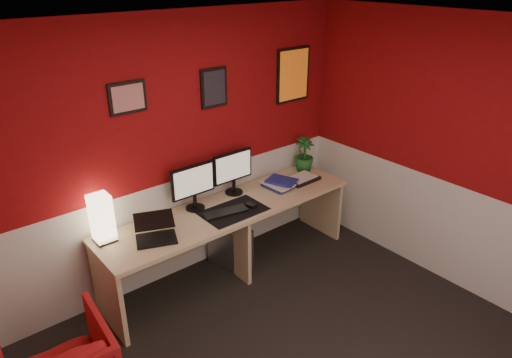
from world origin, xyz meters
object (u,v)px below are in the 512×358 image
(shoji_lamp, at_px, (102,220))
(pc_tower, at_px, (230,246))
(zen_tray, at_px, (302,179))
(potted_plant, at_px, (304,154))
(monitor_left, at_px, (194,181))
(monitor_right, at_px, (233,166))
(laptop, at_px, (155,229))
(desk, at_px, (231,240))

(shoji_lamp, xyz_separation_m, pc_tower, (1.21, -0.10, -0.70))
(shoji_lamp, height_order, zen_tray, shoji_lamp)
(zen_tray, xyz_separation_m, potted_plant, (0.20, 0.18, 0.18))
(zen_tray, distance_m, potted_plant, 0.32)
(pc_tower, bearing_deg, monitor_left, 150.93)
(pc_tower, bearing_deg, shoji_lamp, 163.23)
(monitor_right, height_order, potted_plant, monitor_right)
(laptop, distance_m, monitor_right, 1.09)
(desk, relative_size, potted_plant, 6.75)
(desk, distance_m, laptop, 0.95)
(laptop, height_order, potted_plant, potted_plant)
(laptop, relative_size, zen_tray, 0.94)
(pc_tower, bearing_deg, zen_tray, -17.28)
(laptop, relative_size, pc_tower, 0.73)
(shoji_lamp, bearing_deg, desk, -9.22)
(laptop, bearing_deg, potted_plant, 29.91)
(monitor_left, relative_size, monitor_right, 1.00)
(shoji_lamp, relative_size, zen_tray, 1.14)
(potted_plant, bearing_deg, monitor_right, 177.54)
(laptop, relative_size, monitor_left, 0.57)
(potted_plant, bearing_deg, shoji_lamp, 179.75)
(desk, distance_m, zen_tray, 1.02)
(monitor_left, distance_m, monitor_right, 0.48)
(desk, xyz_separation_m, pc_tower, (0.05, 0.09, -0.14))
(laptop, bearing_deg, monitor_left, 47.99)
(desk, xyz_separation_m, zen_tray, (0.95, 0.00, 0.38))
(monitor_left, distance_m, potted_plant, 1.42)
(shoji_lamp, relative_size, laptop, 1.21)
(desk, xyz_separation_m, monitor_right, (0.21, 0.22, 0.66))
(laptop, height_order, zen_tray, laptop)
(monitor_left, relative_size, zen_tray, 1.66)
(shoji_lamp, distance_m, potted_plant, 2.31)
(shoji_lamp, distance_m, zen_tray, 2.12)
(laptop, height_order, monitor_left, monitor_left)
(potted_plant, bearing_deg, monitor_left, 179.71)
(monitor_right, bearing_deg, zen_tray, -16.23)
(monitor_left, height_order, pc_tower, monitor_left)
(monitor_left, xyz_separation_m, potted_plant, (1.42, -0.01, -0.10))
(laptop, height_order, monitor_right, monitor_right)
(monitor_right, relative_size, zen_tray, 1.66)
(zen_tray, bearing_deg, monitor_right, 163.77)
(shoji_lamp, bearing_deg, pc_tower, -4.81)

